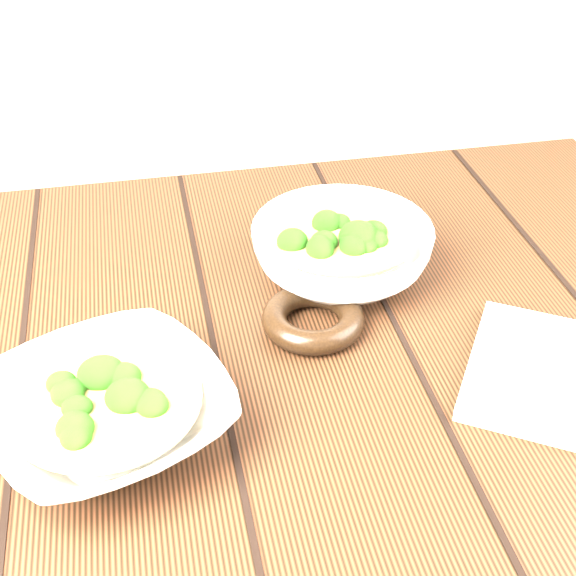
{
  "coord_description": "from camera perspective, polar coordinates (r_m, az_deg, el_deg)",
  "views": [
    {
      "loc": [
        -0.07,
        -0.65,
        1.3
      ],
      "look_at": [
        0.06,
        0.03,
        0.8
      ],
      "focal_mm": 50.0,
      "sensor_mm": 36.0,
      "label": 1
    }
  ],
  "objects": [
    {
      "name": "soup_bowl_back",
      "position": [
        0.94,
        3.83,
        2.74
      ],
      "size": [
        0.28,
        0.28,
        0.08
      ],
      "color": "silver",
      "rests_on": "table"
    },
    {
      "name": "table",
      "position": [
        0.93,
        -3.59,
        -9.84
      ],
      "size": [
        1.2,
        0.8,
        0.75
      ],
      "color": "#371D0F",
      "rests_on": "ground"
    },
    {
      "name": "soup_bowl_front",
      "position": [
        0.76,
        -12.76,
        -8.5
      ],
      "size": [
        0.29,
        0.29,
        0.06
      ],
      "color": "silver",
      "rests_on": "table"
    },
    {
      "name": "trivet",
      "position": [
        0.87,
        1.78,
        -2.17
      ],
      "size": [
        0.12,
        0.12,
        0.03
      ],
      "primitive_type": "torus",
      "rotation": [
        0.0,
        0.0,
        -0.03
      ],
      "color": "black",
      "rests_on": "table"
    }
  ]
}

